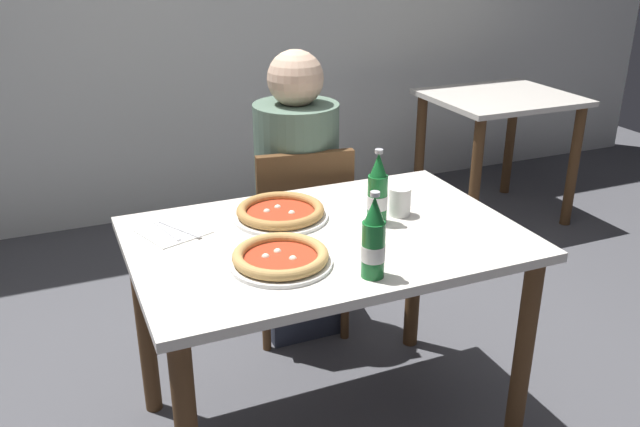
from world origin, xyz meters
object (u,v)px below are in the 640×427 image
beer_bottle_center (378,192)px  pizza_marinara_far (281,258)px  pizza_margherita_near (280,212)px  diner_seated (297,203)px  napkin_with_cutlery (174,231)px  paper_cup (400,201)px  chair_behind_table (300,231)px  dining_table_background (498,122)px  dining_table_main (326,267)px  beer_bottle_left (373,242)px

beer_bottle_center → pizza_marinara_far: bearing=-157.9°
pizza_margherita_near → diner_seated: bearing=63.2°
diner_seated → napkin_with_cutlery: size_ratio=5.25×
beer_bottle_center → paper_cup: beer_bottle_center is taller
chair_behind_table → pizza_marinara_far: bearing=73.0°
diner_seated → pizza_margherita_near: 0.58m
pizza_margherita_near → paper_cup: paper_cup is taller
beer_bottle_center → napkin_with_cutlery: size_ratio=1.07×
beer_bottle_center → paper_cup: (0.10, 0.03, -0.06)m
chair_behind_table → beer_bottle_center: size_ratio=3.44×
dining_table_background → pizza_marinara_far: pizza_marinara_far is taller
dining_table_background → beer_bottle_center: bearing=-138.2°
dining_table_main → diner_seated: diner_seated is taller
dining_table_background → pizza_margherita_near: size_ratio=2.56×
pizza_marinara_far → pizza_margherita_near: bearing=70.1°
dining_table_background → paper_cup: size_ratio=8.42×
dining_table_main → beer_bottle_left: bearing=-88.9°
beer_bottle_left → paper_cup: beer_bottle_left is taller
dining_table_background → pizza_margherita_near: (-1.78, -1.19, 0.18)m
dining_table_main → beer_bottle_center: bearing=5.9°
pizza_margherita_near → beer_bottle_left: beer_bottle_left is taller
pizza_marinara_far → napkin_with_cutlery: (-0.23, 0.34, -0.02)m
napkin_with_cutlery → beer_bottle_center: bearing=-16.4°
pizza_margherita_near → napkin_with_cutlery: (-0.35, 0.03, -0.02)m
chair_behind_table → napkin_with_cutlery: bearing=43.1°
napkin_with_cutlery → pizza_margherita_near: bearing=-4.6°
chair_behind_table → paper_cup: chair_behind_table is taller
dining_table_main → diner_seated: bearing=76.6°
napkin_with_cutlery → pizza_marinara_far: bearing=-55.5°
diner_seated → dining_table_background: size_ratio=1.51×
diner_seated → beer_bottle_left: bearing=-98.9°
beer_bottle_left → beer_bottle_center: (0.18, 0.32, 0.00)m
paper_cup → pizza_marinara_far: bearing=-159.2°
beer_bottle_left → beer_bottle_center: same height
dining_table_background → beer_bottle_left: bearing=-135.3°
dining_table_main → paper_cup: paper_cup is taller
dining_table_background → pizza_marinara_far: (-1.89, -1.50, 0.18)m
pizza_marinara_far → beer_bottle_center: beer_bottle_center is taller
beer_bottle_center → napkin_with_cutlery: 0.65m
chair_behind_table → paper_cup: (0.14, -0.56, 0.32)m
dining_table_main → paper_cup: 0.33m
napkin_with_cutlery → dining_table_background: bearing=28.7°
pizza_margherita_near → beer_bottle_left: 0.49m
chair_behind_table → dining_table_background: bearing=-145.9°
pizza_margherita_near → beer_bottle_center: bearing=-29.4°
beer_bottle_center → dining_table_main: bearing=-174.1°
chair_behind_table → diner_seated: diner_seated is taller
pizza_margherita_near → beer_bottle_center: size_ratio=1.26×
chair_behind_table → pizza_margherita_near: 0.57m
beer_bottle_left → napkin_with_cutlery: bearing=131.2°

